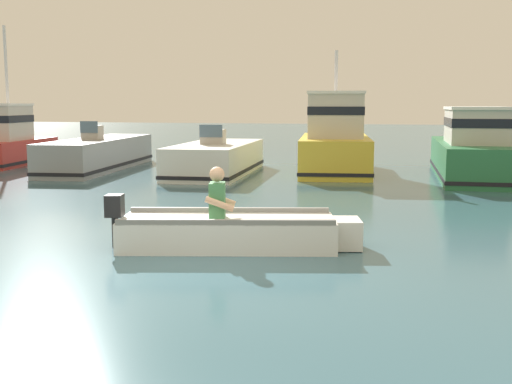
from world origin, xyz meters
TOP-DOWN VIEW (x-y plane):
  - ground_plane at (0.00, 0.00)m, footprint 120.00×120.00m
  - rowboat_with_person at (0.20, 1.30)m, footprint 3.71×1.76m
  - moored_boat_red at (-10.81, 11.82)m, footprint 2.22×4.67m
  - moored_boat_grey at (-7.09, 11.15)m, footprint 2.37×6.66m
  - moored_boat_white at (-2.99, 10.76)m, footprint 2.33×5.53m
  - moored_boat_yellow at (0.44, 11.91)m, footprint 2.70×5.41m
  - moored_boat_green at (4.43, 11.55)m, footprint 2.16×6.55m

SIDE VIEW (x-z plane):
  - ground_plane at x=0.00m, z-range 0.00..0.00m
  - rowboat_with_person at x=0.20m, z-range -0.34..0.85m
  - moored_boat_white at x=-2.99m, z-range -0.31..1.19m
  - moored_boat_grey at x=-7.09m, z-range -0.31..1.25m
  - moored_boat_green at x=4.43m, z-range -0.25..1.77m
  - moored_boat_red at x=-10.81m, z-range -1.58..3.15m
  - moored_boat_yellow at x=0.44m, z-range -0.93..2.75m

